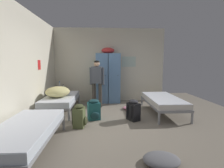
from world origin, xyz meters
TOP-DOWN VIEW (x-y plane):
  - ground_plane at (0.00, 0.00)m, footprint 7.84×7.84m
  - room_backdrop at (-1.13, 1.17)m, footprint 4.33×4.96m
  - locker_bank at (-0.05, 2.17)m, footprint 0.90×0.55m
  - shelf_unit at (-1.81, 2.18)m, footprint 0.38×0.30m
  - bed_left_front at (-1.56, -1.42)m, footprint 0.90×1.90m
  - bed_left_rear at (-1.56, 1.03)m, footprint 0.90×1.90m
  - bed_right at (1.56, 0.66)m, footprint 0.90×1.90m
  - bedding_heap at (-1.60, 0.86)m, footprint 0.71×0.77m
  - person_traveler at (-0.45, 1.46)m, footprint 0.50×0.26m
  - water_bottle at (-1.89, 2.20)m, footprint 0.06×0.06m
  - lotion_bottle at (-1.74, 2.14)m, footprint 0.06×0.06m
  - backpack_teal at (-0.49, 0.17)m, footprint 0.37×0.39m
  - backpack_black at (0.57, 0.09)m, footprint 0.41×0.40m
  - backpack_olive at (-0.80, -0.32)m, footprint 0.36×0.34m
  - clothes_pile_pink at (0.67, 1.09)m, footprint 0.56×0.39m
  - clothes_pile_grey at (0.64, -1.88)m, footprint 0.56×0.47m

SIDE VIEW (x-z plane):
  - ground_plane at x=0.00m, z-range 0.00..0.00m
  - clothes_pile_pink at x=0.67m, z-range 0.00..0.11m
  - clothes_pile_grey at x=0.64m, z-range 0.00..0.13m
  - backpack_teal at x=-0.49m, z-range -0.02..0.53m
  - backpack_black at x=0.57m, z-range -0.02..0.53m
  - backpack_olive at x=-0.80m, z-range -0.02..0.53m
  - shelf_unit at x=-1.81m, z-range 0.06..0.63m
  - bed_left_front at x=-1.56m, z-range 0.14..0.63m
  - bed_left_rear at x=-1.56m, z-range 0.14..0.63m
  - bed_right at x=1.56m, z-range 0.14..0.63m
  - lotion_bottle at x=-1.74m, z-range 0.56..0.70m
  - bedding_heap at x=-1.60m, z-range 0.49..0.81m
  - water_bottle at x=-1.89m, z-range 0.56..0.80m
  - person_traveler at x=-0.45m, z-range 0.16..1.75m
  - locker_bank at x=-0.05m, z-range -0.07..2.00m
  - room_backdrop at x=-1.13m, z-range 0.00..2.83m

